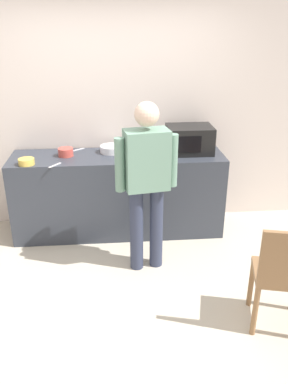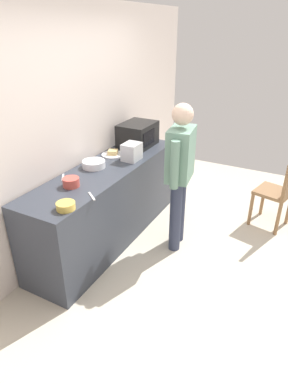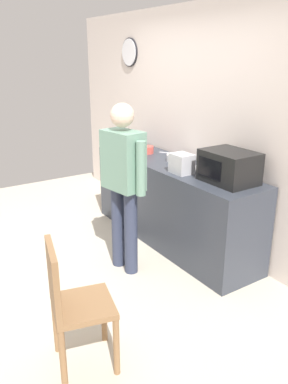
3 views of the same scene
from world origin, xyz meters
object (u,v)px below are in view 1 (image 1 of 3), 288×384
(fork_utensil, at_px, (55,165))
(wooden_chair, at_px, (282,274))
(microwave, at_px, (189,139))
(sandwich_plate, at_px, (148,149))
(mixing_bowl, at_px, (66,152))
(toaster, at_px, (149,150))
(spoon_utensil, at_px, (78,150))
(salad_bowl, at_px, (26,162))
(cereal_bowl, at_px, (111,149))
(person_standing, at_px, (147,177))

(fork_utensil, relative_size, wooden_chair, 0.18)
(microwave, height_order, sandwich_plate, microwave)
(mixing_bowl, bearing_deg, fork_utensil, -105.64)
(toaster, relative_size, spoon_utensil, 1.29)
(spoon_utensil, relative_size, wooden_chair, 0.18)
(salad_bowl, distance_m, cereal_bowl, 0.94)
(toaster, height_order, wooden_chair, toaster)
(microwave, relative_size, cereal_bowl, 1.96)
(mixing_bowl, height_order, wooden_chair, mixing_bowl)
(salad_bowl, bearing_deg, toaster, 3.53)
(sandwich_plate, bearing_deg, cereal_bowl, -177.36)
(wooden_chair, bearing_deg, fork_utensil, 141.59)
(microwave, relative_size, toaster, 2.27)
(mixing_bowl, relative_size, fork_utensil, 0.97)
(cereal_bowl, xyz_separation_m, wooden_chair, (1.27, -1.87, -0.45))
(wooden_chair, bearing_deg, spoon_utensil, 129.81)
(mixing_bowl, bearing_deg, spoon_utensil, 60.65)
(person_standing, bearing_deg, salad_bowl, 154.87)
(toaster, bearing_deg, person_standing, -97.12)
(spoon_utensil, height_order, wooden_chair, wooden_chair)
(mixing_bowl, relative_size, spoon_utensil, 0.97)
(cereal_bowl, bearing_deg, wooden_chair, -55.75)
(microwave, bearing_deg, spoon_utensil, 171.16)
(cereal_bowl, distance_m, wooden_chair, 2.30)
(sandwich_plate, relative_size, wooden_chair, 0.29)
(microwave, relative_size, sandwich_plate, 1.82)
(microwave, distance_m, salad_bowl, 1.77)
(salad_bowl, xyz_separation_m, toaster, (1.27, 0.08, 0.07))
(toaster, bearing_deg, microwave, 20.93)
(spoon_utensil, bearing_deg, toaster, -25.86)
(sandwich_plate, xyz_separation_m, mixing_bowl, (-0.92, -0.11, 0.03))
(salad_bowl, relative_size, cereal_bowl, 0.65)
(person_standing, bearing_deg, microwave, 55.88)
(wooden_chair, bearing_deg, toaster, 118.57)
(fork_utensil, height_order, wooden_chair, wooden_chair)
(cereal_bowl, bearing_deg, sandwich_plate, 2.64)
(sandwich_plate, distance_m, wooden_chair, 2.11)
(spoon_utensil, bearing_deg, cereal_bowl, -17.18)
(microwave, xyz_separation_m, toaster, (-0.48, -0.18, -0.05))
(fork_utensil, distance_m, spoon_utensil, 0.55)
(cereal_bowl, xyz_separation_m, spoon_utensil, (-0.38, 0.12, -0.03))
(mixing_bowl, xyz_separation_m, person_standing, (0.82, -0.81, 0.00))
(toaster, height_order, spoon_utensil, toaster)
(mixing_bowl, distance_m, wooden_chair, 2.55)
(microwave, xyz_separation_m, person_standing, (-0.56, -0.82, -0.10))
(wooden_chair, bearing_deg, mixing_bowl, 134.88)
(spoon_utensil, distance_m, wooden_chair, 2.62)
(sandwich_plate, bearing_deg, spoon_utensil, 172.94)
(salad_bowl, distance_m, mixing_bowl, 0.45)
(toaster, bearing_deg, cereal_bowl, 146.79)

